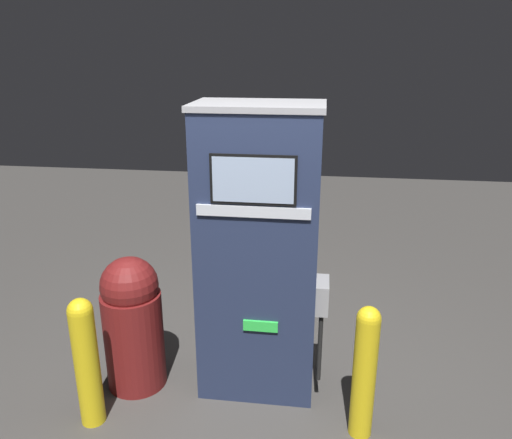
% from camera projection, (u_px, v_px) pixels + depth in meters
% --- Properties ---
extents(ground_plane, '(14.00, 14.00, 0.00)m').
position_uv_depth(ground_plane, '(254.00, 403.00, 3.71)').
color(ground_plane, '#423F3D').
extents(gas_pump, '(0.95, 0.57, 2.17)m').
position_uv_depth(gas_pump, '(259.00, 255.00, 3.61)').
color(gas_pump, '#232D4C').
rests_on(gas_pump, ground_plane).
extents(safety_bollard, '(0.16, 0.16, 0.97)m').
position_uv_depth(safety_bollard, '(365.00, 369.00, 3.27)').
color(safety_bollard, yellow).
rests_on(safety_bollard, ground_plane).
extents(trash_bin, '(0.45, 0.45, 1.06)m').
position_uv_depth(trash_bin, '(133.00, 322.00, 3.78)').
color(trash_bin, maroon).
rests_on(trash_bin, ground_plane).
extents(safety_bollard_far, '(0.17, 0.17, 0.96)m').
position_uv_depth(safety_bollard_far, '(86.00, 359.00, 3.38)').
color(safety_bollard_far, yellow).
rests_on(safety_bollard_far, ground_plane).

